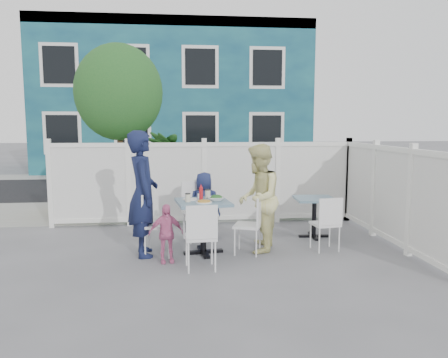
{
  "coord_description": "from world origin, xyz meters",
  "views": [
    {
      "loc": [
        -0.42,
        -6.01,
        1.97
      ],
      "look_at": [
        0.32,
        0.84,
        1.09
      ],
      "focal_mm": 35.0,
      "sensor_mm": 36.0,
      "label": 1
    }
  ],
  "objects": [
    {
      "name": "main_table",
      "position": [
        -0.04,
        0.44,
        0.63
      ],
      "size": [
        0.86,
        0.86,
        0.81
      ],
      "rotation": [
        0.0,
        0.0,
        0.14
      ],
      "color": "#406A76",
      "rests_on": "ground"
    },
    {
      "name": "utility_cabinet",
      "position": [
        -2.61,
        4.0,
        0.64
      ],
      "size": [
        0.73,
        0.55,
        1.27
      ],
      "primitive_type": "cube",
      "rotation": [
        0.0,
        0.0,
        -0.09
      ],
      "color": "gold",
      "rests_on": "ground"
    },
    {
      "name": "salad_bowl",
      "position": [
        0.16,
        0.43,
        0.84
      ],
      "size": [
        0.25,
        0.25,
        0.06
      ],
      "primitive_type": "imported",
      "color": "white",
      "rests_on": "main_table"
    },
    {
      "name": "chair_near",
      "position": [
        -0.12,
        -0.35,
        0.53
      ],
      "size": [
        0.44,
        0.42,
        0.91
      ],
      "rotation": [
        0.0,
        0.0,
        0.06
      ],
      "color": "white",
      "rests_on": "ground"
    },
    {
      "name": "ketchup_bottle",
      "position": [
        -0.07,
        0.51,
        0.91
      ],
      "size": [
        0.06,
        0.06,
        0.19
      ],
      "primitive_type": "cylinder",
      "color": "#B4161F",
      "rests_on": "main_table"
    },
    {
      "name": "boy",
      "position": [
        0.03,
        1.35,
        0.57
      ],
      "size": [
        0.59,
        0.41,
        1.14
      ],
      "primitive_type": "imported",
      "rotation": [
        0.0,
        0.0,
        3.05
      ],
      "color": "navy",
      "rests_on": "ground"
    },
    {
      "name": "building",
      "position": [
        -0.5,
        14.0,
        3.0
      ],
      "size": [
        11.0,
        6.0,
        6.0
      ],
      "color": "navy",
      "rests_on": "ground"
    },
    {
      "name": "woman",
      "position": [
        0.81,
        0.49,
        0.83
      ],
      "size": [
        0.82,
        0.95,
        1.66
      ],
      "primitive_type": "imported",
      "rotation": [
        0.0,
        0.0,
        -1.85
      ],
      "color": "gold",
      "rests_on": "ground"
    },
    {
      "name": "street",
      "position": [
        0.0,
        7.5,
        0.0
      ],
      "size": [
        24.0,
        5.0,
        0.01
      ],
      "primitive_type": "cube",
      "color": "black",
      "rests_on": "ground"
    },
    {
      "name": "fence_right",
      "position": [
        3.0,
        0.6,
        0.78
      ],
      "size": [
        0.08,
        3.66,
        1.6
      ],
      "rotation": [
        0.0,
        0.0,
        1.57
      ],
      "color": "white",
      "rests_on": "ground"
    },
    {
      "name": "coffee_cup_b",
      "position": [
        0.05,
        0.68,
        0.87
      ],
      "size": [
        0.08,
        0.08,
        0.12
      ],
      "primitive_type": "cylinder",
      "color": "beige",
      "rests_on": "main_table"
    },
    {
      "name": "potted_shrub_b",
      "position": [
        1.97,
        3.0,
        0.74
      ],
      "size": [
        1.38,
        1.22,
        1.48
      ],
      "primitive_type": "imported",
      "rotation": [
        0.0,
        0.0,
        6.23
      ],
      "color": "#1A4E1E",
      "rests_on": "ground"
    },
    {
      "name": "chair_back",
      "position": [
        -0.11,
        1.28,
        0.57
      ],
      "size": [
        0.55,
        0.54,
        0.99
      ],
      "rotation": [
        0.0,
        0.0,
        3.43
      ],
      "color": "white",
      "rests_on": "ground"
    },
    {
      "name": "plate_main",
      "position": [
        -0.04,
        0.29,
        0.82
      ],
      "size": [
        0.25,
        0.25,
        0.02
      ],
      "primitive_type": "cylinder",
      "color": "white",
      "rests_on": "main_table"
    },
    {
      "name": "fence_back",
      "position": [
        0.1,
        2.4,
        0.78
      ],
      "size": [
        5.86,
        0.08,
        1.6
      ],
      "color": "white",
      "rests_on": "ground"
    },
    {
      "name": "chair_left",
      "position": [
        -0.79,
        0.44,
        0.55
      ],
      "size": [
        0.46,
        0.47,
        0.94
      ],
      "rotation": [
        0.0,
        0.0,
        -1.68
      ],
      "color": "white",
      "rests_on": "ground"
    },
    {
      "name": "ground",
      "position": [
        0.0,
        0.0,
        0.0
      ],
      "size": [
        80.0,
        80.0,
        0.0
      ],
      "primitive_type": "plane",
      "color": "slate"
    },
    {
      "name": "chair_right",
      "position": [
        0.7,
        0.35,
        0.52
      ],
      "size": [
        0.5,
        0.51,
        0.89
      ],
      "rotation": [
        0.0,
        0.0,
        1.22
      ],
      "color": "white",
      "rests_on": "ground"
    },
    {
      "name": "far_sidewalk",
      "position": [
        0.0,
        10.6,
        0.01
      ],
      "size": [
        24.0,
        1.6,
        0.01
      ],
      "primitive_type": "cube",
      "color": "gray",
      "rests_on": "ground"
    },
    {
      "name": "man",
      "position": [
        -0.93,
        0.47,
        0.93
      ],
      "size": [
        0.55,
        0.74,
        1.87
      ],
      "primitive_type": "imported",
      "rotation": [
        0.0,
        0.0,
        1.73
      ],
      "color": "#141B3E",
      "rests_on": "ground"
    },
    {
      "name": "tree",
      "position": [
        -1.6,
        3.3,
        2.59
      ],
      "size": [
        1.8,
        1.62,
        3.59
      ],
      "color": "#382316",
      "rests_on": "ground"
    },
    {
      "name": "potted_shrub_a",
      "position": [
        -0.6,
        3.1,
        0.9
      ],
      "size": [
        1.36,
        1.36,
        1.79
      ],
      "primitive_type": "imported",
      "rotation": [
        0.0,
        0.0,
        2.64
      ],
      "color": "#1A4E1E",
      "rests_on": "ground"
    },
    {
      "name": "chair_spare",
      "position": [
        1.86,
        0.34,
        0.49
      ],
      "size": [
        0.43,
        0.42,
        0.85
      ],
      "rotation": [
        0.0,
        0.0,
        0.13
      ],
      "color": "white",
      "rests_on": "ground"
    },
    {
      "name": "plate_side",
      "position": [
        -0.23,
        0.55,
        0.82
      ],
      "size": [
        0.22,
        0.22,
        0.02
      ],
      "primitive_type": "cylinder",
      "color": "white",
      "rests_on": "main_table"
    },
    {
      "name": "pepper_shaker",
      "position": [
        -0.1,
        0.72,
        0.85
      ],
      "size": [
        0.03,
        0.03,
        0.08
      ],
      "primitive_type": "cylinder",
      "color": "black",
      "rests_on": "main_table"
    },
    {
      "name": "spare_table",
      "position": [
        1.92,
        1.18,
        0.54
      ],
      "size": [
        0.7,
        0.7,
        0.69
      ],
      "rotation": [
        0.0,
        0.0,
        -0.06
      ],
      "color": "#406A76",
      "rests_on": "ground"
    },
    {
      "name": "toddler",
      "position": [
        -0.59,
        0.06,
        0.42
      ],
      "size": [
        0.52,
        0.28,
        0.84
      ],
      "primitive_type": "imported",
      "rotation": [
        0.0,
        0.0,
        0.16
      ],
      "color": "pink",
      "rests_on": "ground"
    },
    {
      "name": "salt_shaker",
      "position": [
        -0.1,
        0.69,
        0.85
      ],
      "size": [
        0.03,
        0.03,
        0.07
      ],
      "primitive_type": "cylinder",
      "color": "white",
      "rests_on": "main_table"
    },
    {
      "name": "coffee_cup_a",
      "position": [
        -0.27,
        0.38,
        0.87
      ],
      "size": [
        0.08,
        0.08,
        0.12
      ],
      "primitive_type": "cylinder",
      "color": "beige",
      "rests_on": "main_table"
    },
    {
      "name": "near_sidewalk",
      "position": [
        0.0,
        3.8,
        0.01
      ],
      "size": [
        24.0,
        2.6,
        0.01
      ],
      "primitive_type": "cube",
      "color": "gray",
      "rests_on": "ground"
    }
  ]
}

